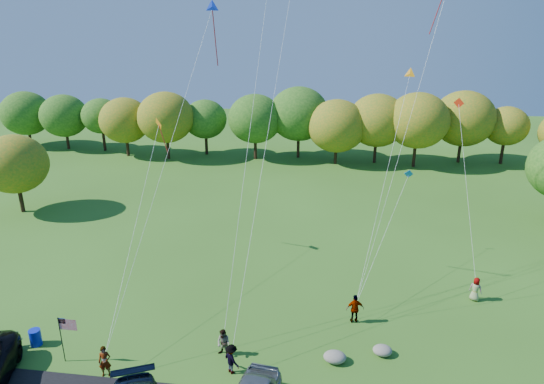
{
  "coord_description": "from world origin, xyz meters",
  "views": [
    {
      "loc": [
        5.24,
        -18.58,
        16.4
      ],
      "look_at": [
        1.95,
        6.0,
        7.35
      ],
      "focal_mm": 32.0,
      "sensor_mm": 36.0,
      "label": 1
    }
  ],
  "objects_px": {
    "flyer_d": "(355,309)",
    "park_bench": "(2,340)",
    "flyer_c": "(232,359)",
    "flyer_a": "(105,361)",
    "trash_barrel": "(35,337)",
    "flyer_e": "(476,289)",
    "flyer_b": "(224,343)"
  },
  "relations": [
    {
      "from": "flyer_d",
      "to": "park_bench",
      "type": "relative_size",
      "value": 0.99
    },
    {
      "from": "flyer_c",
      "to": "park_bench",
      "type": "relative_size",
      "value": 0.89
    },
    {
      "from": "flyer_a",
      "to": "park_bench",
      "type": "height_order",
      "value": "flyer_a"
    },
    {
      "from": "flyer_c",
      "to": "park_bench",
      "type": "xyz_separation_m",
      "value": [
        -12.22,
        0.12,
        -0.24
      ]
    },
    {
      "from": "trash_barrel",
      "to": "flyer_d",
      "type": "bearing_deg",
      "value": 14.34
    },
    {
      "from": "flyer_e",
      "to": "trash_barrel",
      "type": "xyz_separation_m",
      "value": [
        -24.08,
        -7.54,
        -0.31
      ]
    },
    {
      "from": "flyer_b",
      "to": "flyer_c",
      "type": "bearing_deg",
      "value": -34.6
    },
    {
      "from": "flyer_c",
      "to": "park_bench",
      "type": "bearing_deg",
      "value": 39.36
    },
    {
      "from": "flyer_b",
      "to": "flyer_c",
      "type": "xyz_separation_m",
      "value": [
        0.66,
        -1.15,
        0.02
      ]
    },
    {
      "from": "flyer_e",
      "to": "flyer_a",
      "type": "bearing_deg",
      "value": 56.1
    },
    {
      "from": "park_bench",
      "to": "trash_barrel",
      "type": "relative_size",
      "value": 1.96
    },
    {
      "from": "flyer_a",
      "to": "flyer_c",
      "type": "xyz_separation_m",
      "value": [
        5.98,
        1.02,
        -0.03
      ]
    },
    {
      "from": "park_bench",
      "to": "flyer_c",
      "type": "bearing_deg",
      "value": -19.74
    },
    {
      "from": "flyer_c",
      "to": "flyer_e",
      "type": "height_order",
      "value": "flyer_c"
    },
    {
      "from": "flyer_b",
      "to": "flyer_c",
      "type": "height_order",
      "value": "flyer_c"
    },
    {
      "from": "flyer_b",
      "to": "flyer_d",
      "type": "relative_size",
      "value": 0.88
    },
    {
      "from": "flyer_d",
      "to": "trash_barrel",
      "type": "bearing_deg",
      "value": 3.06
    },
    {
      "from": "flyer_e",
      "to": "trash_barrel",
      "type": "height_order",
      "value": "flyer_e"
    },
    {
      "from": "flyer_d",
      "to": "flyer_a",
      "type": "bearing_deg",
      "value": 15.23
    },
    {
      "from": "park_bench",
      "to": "trash_barrel",
      "type": "xyz_separation_m",
      "value": [
        1.51,
        0.58,
        -0.09
      ]
    },
    {
      "from": "flyer_a",
      "to": "flyer_d",
      "type": "xyz_separation_m",
      "value": [
        12.02,
        6.0,
        0.06
      ]
    },
    {
      "from": "flyer_d",
      "to": "flyer_b",
      "type": "bearing_deg",
      "value": 18.5
    },
    {
      "from": "park_bench",
      "to": "trash_barrel",
      "type": "distance_m",
      "value": 1.62
    },
    {
      "from": "park_bench",
      "to": "flyer_e",
      "type": "bearing_deg",
      "value": -1.58
    },
    {
      "from": "trash_barrel",
      "to": "flyer_e",
      "type": "bearing_deg",
      "value": 17.39
    },
    {
      "from": "flyer_a",
      "to": "flyer_c",
      "type": "height_order",
      "value": "flyer_a"
    },
    {
      "from": "flyer_b",
      "to": "trash_barrel",
      "type": "relative_size",
      "value": 1.7
    },
    {
      "from": "flyer_a",
      "to": "park_bench",
      "type": "xyz_separation_m",
      "value": [
        -6.24,
        1.14,
        -0.27
      ]
    },
    {
      "from": "flyer_c",
      "to": "park_bench",
      "type": "height_order",
      "value": "flyer_c"
    },
    {
      "from": "flyer_a",
      "to": "flyer_b",
      "type": "relative_size",
      "value": 1.06
    },
    {
      "from": "flyer_b",
      "to": "trash_barrel",
      "type": "distance_m",
      "value": 10.07
    },
    {
      "from": "flyer_b",
      "to": "flyer_e",
      "type": "xyz_separation_m",
      "value": [
        14.03,
        7.09,
        -0.0
      ]
    }
  ]
}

